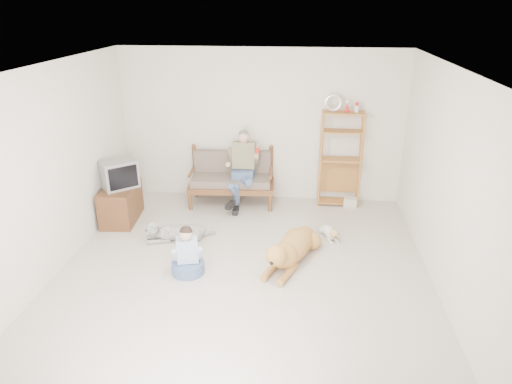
# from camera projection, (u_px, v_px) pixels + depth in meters

# --- Properties ---
(floor) EXTENTS (5.50, 5.50, 0.00)m
(floor) POSITION_uv_depth(u_px,v_px,m) (242.00, 277.00, 6.08)
(floor) COLOR beige
(floor) RESTS_ON ground
(ceiling) EXTENTS (5.50, 5.50, 0.00)m
(ceiling) POSITION_uv_depth(u_px,v_px,m) (239.00, 70.00, 5.04)
(ceiling) COLOR white
(ceiling) RESTS_ON ground
(wall_back) EXTENTS (5.00, 0.00, 5.00)m
(wall_back) POSITION_uv_depth(u_px,v_px,m) (261.00, 126.00, 8.08)
(wall_back) COLOR beige
(wall_back) RESTS_ON ground
(wall_front) EXTENTS (5.00, 0.00, 5.00)m
(wall_front) POSITION_uv_depth(u_px,v_px,m) (186.00, 334.00, 3.04)
(wall_front) COLOR beige
(wall_front) RESTS_ON ground
(wall_left) EXTENTS (0.00, 5.50, 5.50)m
(wall_left) POSITION_uv_depth(u_px,v_px,m) (46.00, 176.00, 5.79)
(wall_left) COLOR beige
(wall_left) RESTS_ON ground
(wall_right) EXTENTS (0.00, 5.50, 5.50)m
(wall_right) POSITION_uv_depth(u_px,v_px,m) (453.00, 191.00, 5.32)
(wall_right) COLOR beige
(wall_right) RESTS_ON ground
(loveseat) EXTENTS (1.54, 0.79, 0.95)m
(loveseat) POSITION_uv_depth(u_px,v_px,m) (232.00, 177.00, 8.17)
(loveseat) COLOR brown
(loveseat) RESTS_ON ground
(man) EXTENTS (0.52, 0.74, 1.20)m
(man) POSITION_uv_depth(u_px,v_px,m) (241.00, 174.00, 7.90)
(man) COLOR #465480
(man) RESTS_ON loveseat
(etagere) EXTENTS (0.75, 0.33, 1.98)m
(etagere) POSITION_uv_depth(u_px,v_px,m) (340.00, 158.00, 7.95)
(etagere) COLOR #A57134
(etagere) RESTS_ON ground
(book_stack) EXTENTS (0.24, 0.18, 0.15)m
(book_stack) POSITION_uv_depth(u_px,v_px,m) (350.00, 202.00, 8.17)
(book_stack) COLOR white
(book_stack) RESTS_ON ground
(tv_stand) EXTENTS (0.57, 0.94, 0.60)m
(tv_stand) POSITION_uv_depth(u_px,v_px,m) (121.00, 203.00, 7.56)
(tv_stand) COLOR brown
(tv_stand) RESTS_ON ground
(crt_tv) EXTENTS (0.69, 0.68, 0.45)m
(crt_tv) POSITION_uv_depth(u_px,v_px,m) (119.00, 174.00, 7.35)
(crt_tv) COLOR gray
(crt_tv) RESTS_ON tv_stand
(wall_outlet) EXTENTS (0.12, 0.02, 0.08)m
(wall_outlet) POSITION_uv_depth(u_px,v_px,m) (195.00, 179.00, 8.59)
(wall_outlet) COLOR silver
(wall_outlet) RESTS_ON ground
(golden_retriever) EXTENTS (0.80, 1.59, 0.50)m
(golden_retriever) POSITION_uv_depth(u_px,v_px,m) (291.00, 249.00, 6.36)
(golden_retriever) COLOR #B77B3F
(golden_retriever) RESTS_ON ground
(shaggy_dog) EXTENTS (1.08, 0.48, 0.33)m
(shaggy_dog) POSITION_uv_depth(u_px,v_px,m) (175.00, 232.00, 6.98)
(shaggy_dog) COLOR silver
(shaggy_dog) RESTS_ON ground
(terrier) EXTENTS (0.28, 0.57, 0.22)m
(terrier) POSITION_uv_depth(u_px,v_px,m) (331.00, 233.00, 7.04)
(terrier) COLOR silver
(terrier) RESTS_ON ground
(child) EXTENTS (0.44, 0.44, 0.69)m
(child) POSITION_uv_depth(u_px,v_px,m) (188.00, 256.00, 6.09)
(child) COLOR #465480
(child) RESTS_ON ground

